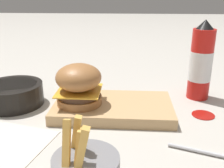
{
  "coord_description": "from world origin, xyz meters",
  "views": [
    {
      "loc": [
        0.04,
        -0.58,
        0.3
      ],
      "look_at": [
        -0.0,
        0.03,
        0.08
      ],
      "focal_mm": 42.0,
      "sensor_mm": 36.0,
      "label": 1
    }
  ],
  "objects": [
    {
      "name": "burger",
      "position": [
        -0.08,
        0.02,
        0.08
      ],
      "size": [
        0.11,
        0.11,
        0.1
      ],
      "color": "#9E6638",
      "rests_on": "serving_board"
    },
    {
      "name": "side_bowl",
      "position": [
        -0.27,
        0.06,
        0.03
      ],
      "size": [
        0.16,
        0.16,
        0.06
      ],
      "color": "black",
      "rests_on": "ground_plane"
    },
    {
      "name": "ground_plane",
      "position": [
        0.0,
        0.0,
        0.0
      ],
      "size": [
        6.0,
        6.0,
        0.0
      ],
      "primitive_type": "plane",
      "color": "#B7B2A8"
    },
    {
      "name": "serving_board",
      "position": [
        -0.0,
        0.03,
        0.01
      ],
      "size": [
        0.3,
        0.18,
        0.03
      ],
      "color": "tan",
      "rests_on": "ground_plane"
    },
    {
      "name": "ketchup_bottle",
      "position": [
        0.24,
        0.15,
        0.1
      ],
      "size": [
        0.06,
        0.06,
        0.22
      ],
      "color": "red",
      "rests_on": "ground_plane"
    },
    {
      "name": "parchment_square",
      "position": [
        -0.2,
        -0.14,
        0.0
      ],
      "size": [
        0.19,
        0.19,
        0.0
      ],
      "color": "beige",
      "rests_on": "ground_plane"
    },
    {
      "name": "ketchup_puddle",
      "position": [
        0.23,
        0.03,
        0.0
      ],
      "size": [
        0.06,
        0.06,
        0.0
      ],
      "color": "#9E140F",
      "rests_on": "ground_plane"
    }
  ]
}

